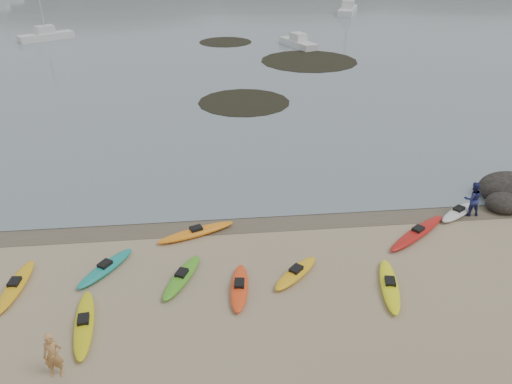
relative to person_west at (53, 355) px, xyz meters
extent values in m
plane|color=tan|center=(7.56, 9.30, -0.85)|extent=(600.00, 600.00, 0.00)
plane|color=brown|center=(7.56, 9.00, -0.85)|extent=(60.00, 60.00, 0.00)
ellipsoid|color=#F4B014|center=(-2.76, 4.71, -0.68)|extent=(1.02, 3.58, 0.34)
ellipsoid|color=orange|center=(4.55, 8.02, -0.68)|extent=(3.88, 2.12, 0.34)
ellipsoid|color=#168C7F|center=(0.68, 5.56, -0.68)|extent=(2.41, 3.08, 0.34)
ellipsoid|color=#B61812|center=(15.05, 6.86, -0.68)|extent=(4.03, 3.34, 0.34)
ellipsoid|color=#4DAA22|center=(3.95, 4.59, -0.68)|extent=(1.96, 3.23, 0.34)
ellipsoid|color=silver|center=(17.88, 8.50, -0.68)|extent=(2.78, 2.26, 0.34)
ellipsoid|color=#FD4516|center=(6.28, 3.65, -0.68)|extent=(1.07, 3.13, 0.34)
ellipsoid|color=#F5F614|center=(12.36, 3.13, -0.68)|extent=(1.45, 3.67, 0.34)
ellipsoid|color=yellow|center=(0.45, 2.16, -0.68)|extent=(1.16, 3.87, 0.34)
ellipsoid|color=yellow|center=(8.72, 4.35, -0.68)|extent=(2.51, 2.58, 0.34)
imported|color=tan|center=(0.00, 0.00, 0.00)|extent=(0.65, 0.45, 1.71)
imported|color=navy|center=(18.49, 8.50, 0.07)|extent=(0.92, 0.73, 1.84)
ellipsoid|color=black|center=(21.49, 10.15, -0.61)|extent=(3.29, 2.56, 1.65)
ellipsoid|color=black|center=(20.49, 8.85, -0.69)|extent=(1.83, 1.65, 1.10)
cylinder|color=black|center=(8.57, 28.40, -0.83)|extent=(7.77, 7.77, 0.04)
cylinder|color=black|center=(17.03, 42.60, -0.83)|extent=(10.70, 10.70, 0.04)
cylinder|color=black|center=(8.34, 54.12, -0.83)|extent=(6.83, 6.83, 0.04)
cube|color=silver|center=(-15.20, 58.16, -0.37)|extent=(6.86, 5.54, 0.98)
cube|color=silver|center=(17.18, 50.20, -0.40)|extent=(4.04, 6.64, 0.90)
cube|color=silver|center=(30.65, 76.32, -0.25)|extent=(5.51, 8.92, 1.21)
ellipsoid|color=#384235|center=(-37.44, 204.30, -18.85)|extent=(220.00, 120.00, 80.00)
ellipsoid|color=#384235|center=(42.56, 199.30, -16.15)|extent=(200.00, 110.00, 68.00)
ellipsoid|color=#384235|center=(127.56, 209.30, -17.95)|extent=(230.00, 130.00, 76.00)
camera|label=1|loc=(5.25, -12.35, 12.12)|focal=35.00mm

